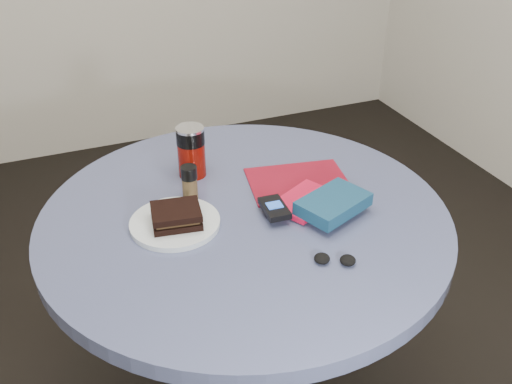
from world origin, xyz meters
name	(u,v)px	position (x,y,z in m)	size (l,w,h in m)	color
table	(245,264)	(0.00, 0.00, 0.59)	(1.00, 1.00, 0.75)	black
plate	(175,223)	(-0.17, 0.01, 0.76)	(0.21, 0.21, 0.01)	silver
sandwich	(176,216)	(-0.17, 0.00, 0.78)	(0.13, 0.11, 0.04)	black
soda_can	(191,151)	(-0.07, 0.22, 0.82)	(0.08, 0.08, 0.14)	#740E05
pepper_grinder	(190,183)	(-0.10, 0.11, 0.80)	(0.05, 0.05, 0.09)	#4C3A20
magazine	(298,182)	(0.18, 0.08, 0.75)	(0.26, 0.19, 0.00)	maroon
red_book	(305,201)	(0.15, -0.03, 0.76)	(0.16, 0.11, 0.01)	red
novel	(333,204)	(0.19, -0.09, 0.78)	(0.17, 0.11, 0.03)	navy
mp3_player	(274,208)	(0.06, -0.05, 0.78)	(0.06, 0.10, 0.02)	black
headphones	(335,259)	(0.11, -0.26, 0.76)	(0.10, 0.07, 0.02)	black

